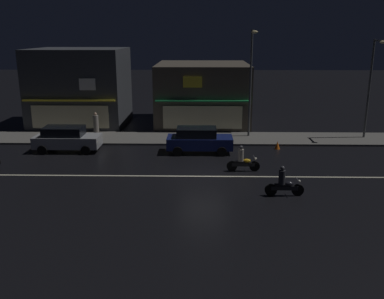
# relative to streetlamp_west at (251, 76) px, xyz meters

# --- Properties ---
(ground_plane) EXTENTS (140.00, 140.00, 0.00)m
(ground_plane) POSITION_rel_streetlamp_west_xyz_m (-3.49, -8.84, -4.68)
(ground_plane) COLOR black
(lane_divider_stripe) EXTENTS (32.96, 0.16, 0.01)m
(lane_divider_stripe) POSITION_rel_streetlamp_west_xyz_m (-3.49, -8.84, -4.67)
(lane_divider_stripe) COLOR beige
(lane_divider_stripe) RESTS_ON ground
(sidewalk_far) EXTENTS (34.70, 3.71, 0.14)m
(sidewalk_far) POSITION_rel_streetlamp_west_xyz_m (-3.49, -0.44, -4.61)
(sidewalk_far) COLOR #5B5954
(sidewalk_far) RESTS_ON ground
(storefront_left_block) EXTENTS (7.61, 7.07, 6.43)m
(storefront_left_block) POSITION_rel_streetlamp_west_xyz_m (-13.90, 4.87, -1.47)
(storefront_left_block) COLOR #383A3F
(storefront_left_block) RESTS_ON ground
(storefront_center_block) EXTENTS (7.74, 8.58, 5.16)m
(storefront_center_block) POSITION_rel_streetlamp_west_xyz_m (-3.49, 5.62, -2.10)
(storefront_center_block) COLOR #4C443A
(storefront_center_block) RESTS_ON ground
(streetlamp_west) EXTENTS (0.44, 1.64, 7.77)m
(streetlamp_west) POSITION_rel_streetlamp_west_xyz_m (0.00, 0.00, 0.00)
(streetlamp_west) COLOR #47494C
(streetlamp_west) RESTS_ON sidewalk_far
(streetlamp_mid) EXTENTS (0.44, 1.64, 7.11)m
(streetlamp_mid) POSITION_rel_streetlamp_west_xyz_m (8.59, -0.29, -0.34)
(streetlamp_mid) COLOR #47494C
(streetlamp_mid) RESTS_ON sidewalk_far
(pedestrian_on_sidewalk) EXTENTS (0.41, 0.41, 1.73)m
(pedestrian_on_sidewalk) POSITION_rel_streetlamp_west_xyz_m (-11.61, 0.27, -3.74)
(pedestrian_on_sidewalk) COLOR gray
(pedestrian_on_sidewalk) RESTS_ON sidewalk_far
(parked_car_near_kerb) EXTENTS (4.30, 1.98, 1.67)m
(parked_car_near_kerb) POSITION_rel_streetlamp_west_xyz_m (-12.58, -3.85, -3.81)
(parked_car_near_kerb) COLOR #9EA0A5
(parked_car_near_kerb) RESTS_ON ground
(parked_car_trailing) EXTENTS (4.30, 1.98, 1.67)m
(parked_car_trailing) POSITION_rel_streetlamp_west_xyz_m (-3.75, -3.99, -3.81)
(parked_car_trailing) COLOR navy
(parked_car_trailing) RESTS_ON ground
(motorcycle_lead) EXTENTS (1.90, 0.60, 1.52)m
(motorcycle_lead) POSITION_rel_streetlamp_west_xyz_m (-1.25, -7.87, -4.04)
(motorcycle_lead) COLOR black
(motorcycle_lead) RESTS_ON ground
(motorcycle_opposite_lane) EXTENTS (1.90, 0.60, 1.52)m
(motorcycle_opposite_lane) POSITION_rel_streetlamp_west_xyz_m (0.37, -11.61, -4.04)
(motorcycle_opposite_lane) COLOR black
(motorcycle_opposite_lane) RESTS_ON ground
(traffic_cone) EXTENTS (0.36, 0.36, 0.55)m
(traffic_cone) POSITION_rel_streetlamp_west_xyz_m (1.61, -3.04, -4.40)
(traffic_cone) COLOR orange
(traffic_cone) RESTS_ON ground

